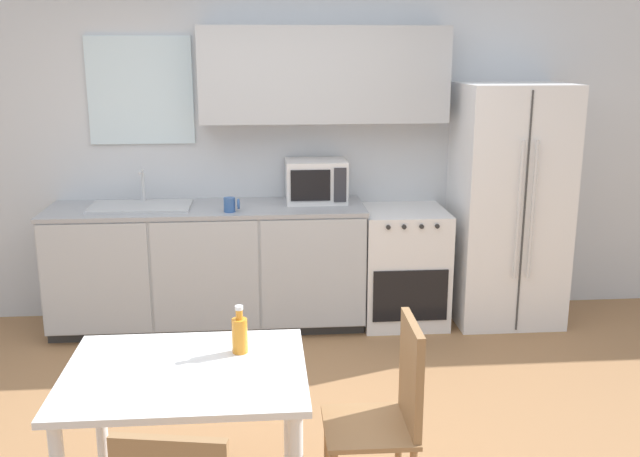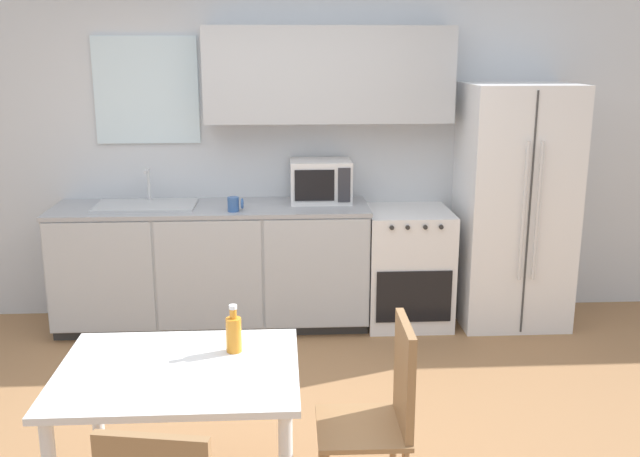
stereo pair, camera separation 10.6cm
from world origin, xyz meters
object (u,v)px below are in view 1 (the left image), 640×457
object	(u,v)px
refrigerator	(508,205)
microwave	(316,181)
dining_chair_side	(391,406)
oven_range	(403,266)
dining_table	(186,394)
drink_bottle	(240,334)
coffee_mug	(231,205)

from	to	relation	value
refrigerator	microwave	xyz separation A→B (m)	(-1.46, 0.12, 0.19)
microwave	dining_chair_side	world-z (taller)	microwave
oven_range	refrigerator	bearing A→B (deg)	-1.09
refrigerator	dining_table	xyz separation A→B (m)	(-2.21, -2.34, -0.28)
refrigerator	dining_table	world-z (taller)	refrigerator
refrigerator	drink_bottle	world-z (taller)	refrigerator
oven_range	dining_chair_side	xyz separation A→B (m)	(-0.52, -2.36, 0.10)
oven_range	dining_table	world-z (taller)	oven_range
dining_table	dining_chair_side	xyz separation A→B (m)	(0.89, -0.00, -0.10)
oven_range	dining_table	bearing A→B (deg)	-120.91
microwave	coffee_mug	world-z (taller)	microwave
microwave	oven_range	bearing A→B (deg)	-9.29
coffee_mug	dining_table	xyz separation A→B (m)	(-0.12, -2.16, -0.36)
refrigerator	dining_chair_side	size ratio (longest dim) A/B	1.96
oven_range	dining_table	distance (m)	2.75
dining_chair_side	coffee_mug	bearing A→B (deg)	20.42
microwave	dining_chair_side	xyz separation A→B (m)	(0.14, -2.47, -0.56)
microwave	dining_chair_side	size ratio (longest dim) A/B	0.49
coffee_mug	dining_table	world-z (taller)	coffee_mug
oven_range	coffee_mug	world-z (taller)	coffee_mug
coffee_mug	drink_bottle	size ratio (longest dim) A/B	0.51
refrigerator	dining_chair_side	world-z (taller)	refrigerator
drink_bottle	coffee_mug	bearing A→B (deg)	93.21
microwave	drink_bottle	xyz separation A→B (m)	(-0.52, -2.30, -0.26)
oven_range	refrigerator	distance (m)	0.93
refrigerator	drink_bottle	size ratio (longest dim) A/B	8.25
dining_chair_side	drink_bottle	xyz separation A→B (m)	(-0.66, 0.16, 0.30)
drink_bottle	refrigerator	bearing A→B (deg)	47.76
oven_range	dining_table	size ratio (longest dim) A/B	0.86
coffee_mug	dining_chair_side	xyz separation A→B (m)	(0.77, -2.17, -0.45)
microwave	dining_chair_side	bearing A→B (deg)	-86.74
oven_range	dining_chair_side	distance (m)	2.42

